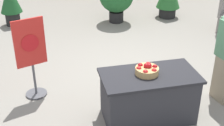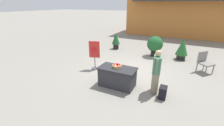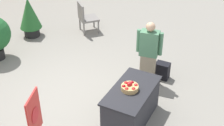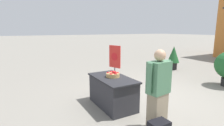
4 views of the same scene
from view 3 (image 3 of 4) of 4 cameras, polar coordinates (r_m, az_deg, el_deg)
ground_plane at (r=7.11m, az=-6.90°, el=-6.81°), size 120.00×120.00×0.00m
display_table at (r=6.37m, az=3.55°, el=-7.52°), size 1.42×0.75×0.76m
apple_basket at (r=6.09m, az=3.26°, el=-4.42°), size 0.34×0.34×0.16m
person_visitor at (r=7.26m, az=6.74°, el=1.77°), size 0.32×0.60×1.58m
backpack at (r=7.77m, az=9.18°, el=-1.37°), size 0.24×0.34×0.42m
poster_board at (r=5.53m, az=-13.71°, el=-11.17°), size 0.49×0.36×1.38m
patio_chair at (r=9.84m, az=-4.86°, el=8.52°), size 0.78×0.78×0.96m
potted_plant_far_left at (r=9.80m, az=-14.84°, el=8.38°), size 0.66×0.66×1.23m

